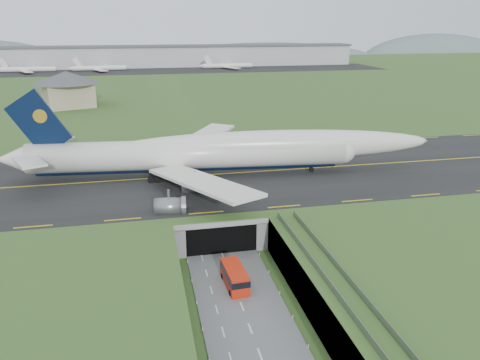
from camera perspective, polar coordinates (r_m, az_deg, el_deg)
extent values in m
plane|color=#3E5522|center=(73.26, -1.11, -11.89)|extent=(900.00, 900.00, 0.00)
cube|color=gray|center=(71.79, -1.12, -9.83)|extent=(800.00, 800.00, 6.00)
cube|color=slate|center=(66.98, 0.15, -15.01)|extent=(12.00, 75.00, 0.20)
cube|color=black|center=(100.67, -4.69, 0.56)|extent=(800.00, 44.00, 0.18)
cube|color=gray|center=(87.79, -3.48, -2.58)|extent=(16.00, 22.00, 1.00)
cube|color=gray|center=(88.07, -7.97, -4.42)|extent=(2.00, 22.00, 6.00)
cube|color=gray|center=(89.92, 0.97, -3.74)|extent=(2.00, 22.00, 6.00)
cube|color=black|center=(84.38, -2.93, -5.68)|extent=(12.00, 12.00, 5.00)
cube|color=#A8A8A3|center=(77.67, -2.25, -5.40)|extent=(17.00, 0.50, 0.80)
cube|color=#A8A8A3|center=(58.27, 13.54, -14.56)|extent=(3.00, 53.00, 0.50)
cube|color=gray|center=(57.34, 12.29, -14.16)|extent=(0.06, 53.00, 1.00)
cube|color=gray|center=(58.44, 14.88, -13.71)|extent=(0.06, 53.00, 1.00)
cylinder|color=#A8A8A3|center=(61.78, 12.32, -15.69)|extent=(0.90, 0.90, 5.60)
cylinder|color=#A8A8A3|center=(71.17, 8.38, -10.50)|extent=(0.90, 0.90, 5.60)
cylinder|color=silver|center=(98.86, -6.14, 3.16)|extent=(66.18, 12.55, 6.20)
sphere|color=silver|center=(104.22, 12.31, 3.64)|extent=(6.64, 6.64, 6.08)
cone|color=silver|center=(105.14, -26.09, 2.27)|extent=(7.32, 6.52, 5.89)
ellipsoid|color=silver|center=(100.10, 4.09, 4.24)|extent=(69.34, 12.37, 6.51)
ellipsoid|color=black|center=(103.73, 11.83, 4.05)|extent=(4.58, 3.12, 2.17)
cylinder|color=black|center=(99.52, -6.10, 1.82)|extent=(62.56, 8.66, 2.60)
cube|color=silver|center=(114.13, -5.23, 4.78)|extent=(22.41, 27.57, 2.61)
cube|color=silver|center=(109.71, -22.14, 4.21)|extent=(9.53, 11.30, 0.99)
cube|color=silver|center=(84.34, -4.70, -0.22)|extent=(18.19, 29.24, 2.61)
cube|color=silver|center=(96.25, -24.31, 2.06)|extent=(8.10, 11.52, 0.99)
cube|color=black|center=(101.57, -23.31, 6.38)|extent=(12.32, 1.77, 13.71)
cylinder|color=gold|center=(101.16, -23.15, 7.20)|extent=(2.77, 0.94, 2.71)
cylinder|color=slate|center=(108.80, -5.75, 2.44)|extent=(5.32, 3.67, 3.20)
cylinder|color=slate|center=(118.67, -8.05, 3.72)|extent=(5.32, 3.67, 3.20)
cylinder|color=slate|center=(91.25, -5.56, -0.76)|extent=(5.32, 3.67, 3.20)
cylinder|color=slate|center=(81.80, -8.63, -3.22)|extent=(5.32, 3.67, 3.20)
cylinder|color=black|center=(103.51, 8.69, 1.27)|extent=(1.11, 0.59, 1.07)
cube|color=black|center=(100.13, -8.56, 0.77)|extent=(6.44, 7.31, 1.36)
cube|color=red|center=(70.40, -0.66, -11.70)|extent=(3.15, 7.42, 2.91)
cube|color=black|center=(70.11, -0.66, -11.29)|extent=(3.21, 7.52, 0.97)
cube|color=black|center=(71.02, -0.66, -12.54)|extent=(2.92, 6.92, 0.48)
cylinder|color=black|center=(68.71, -1.17, -13.63)|extent=(0.39, 0.89, 0.87)
cylinder|color=black|center=(72.74, -2.13, -11.66)|extent=(0.39, 0.89, 0.87)
cylinder|color=black|center=(69.27, 0.91, -13.33)|extent=(0.39, 0.89, 0.87)
cylinder|color=black|center=(73.27, -0.18, -11.40)|extent=(0.39, 0.89, 0.87)
cube|color=tan|center=(196.08, -20.22, 9.68)|extent=(21.72, 21.72, 9.11)
cone|color=#4C4C51|center=(195.27, -20.45, 11.66)|extent=(31.85, 31.85, 4.56)
cube|color=#B2B2B2|center=(362.99, -10.42, 14.58)|extent=(300.00, 22.00, 15.00)
cube|color=#4C4C51|center=(362.58, -10.49, 15.76)|extent=(302.00, 24.00, 1.20)
cube|color=black|center=(333.68, -10.15, 12.99)|extent=(320.00, 50.00, 0.08)
cylinder|color=silver|center=(345.86, -24.51, 12.18)|extent=(34.00, 3.20, 3.20)
cylinder|color=silver|center=(339.29, -16.78, 12.95)|extent=(34.00, 3.20, 3.20)
cylinder|color=silver|center=(343.94, -1.54, 13.77)|extent=(34.00, 3.20, 3.20)
ellipsoid|color=slate|center=(511.02, 3.11, 13.96)|extent=(260.00, 91.00, 44.00)
ellipsoid|color=slate|center=(594.83, 22.61, 13.27)|extent=(180.00, 63.00, 60.00)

